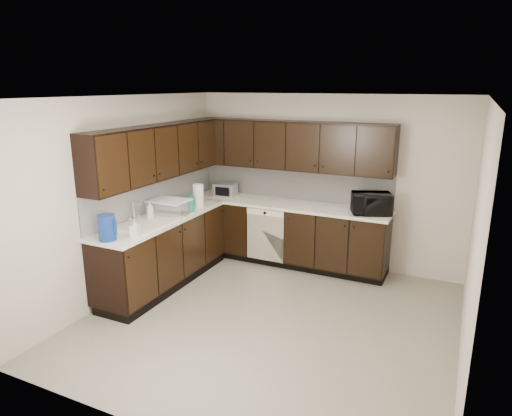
{
  "coord_description": "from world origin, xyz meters",
  "views": [
    {
      "loc": [
        1.88,
        -4.36,
        2.63
      ],
      "look_at": [
        -0.47,
        0.6,
        1.13
      ],
      "focal_mm": 32.0,
      "sensor_mm": 36.0,
      "label": 1
    }
  ],
  "objects_px": {
    "sink": "(148,228)",
    "microwave": "(371,204)",
    "storage_bin": "(169,207)",
    "blue_pitcher": "(107,228)",
    "toaster_oven": "(225,190)"
  },
  "relations": [
    {
      "from": "toaster_oven",
      "to": "storage_bin",
      "type": "distance_m",
      "value": 1.23
    },
    {
      "from": "sink",
      "to": "storage_bin",
      "type": "bearing_deg",
      "value": 89.61
    },
    {
      "from": "sink",
      "to": "microwave",
      "type": "bearing_deg",
      "value": 34.24
    },
    {
      "from": "sink",
      "to": "microwave",
      "type": "xyz_separation_m",
      "value": [
        2.43,
        1.65,
        0.2
      ]
    },
    {
      "from": "storage_bin",
      "to": "microwave",
      "type": "bearing_deg",
      "value": 26.1
    },
    {
      "from": "storage_bin",
      "to": "blue_pitcher",
      "type": "relative_size",
      "value": 1.69
    },
    {
      "from": "microwave",
      "to": "storage_bin",
      "type": "xyz_separation_m",
      "value": [
        -2.43,
        -1.19,
        -0.04
      ]
    },
    {
      "from": "sink",
      "to": "blue_pitcher",
      "type": "bearing_deg",
      "value": -90.66
    },
    {
      "from": "storage_bin",
      "to": "blue_pitcher",
      "type": "bearing_deg",
      "value": -90.55
    },
    {
      "from": "microwave",
      "to": "toaster_oven",
      "type": "xyz_separation_m",
      "value": [
        -2.25,
        0.03,
        -0.04
      ]
    },
    {
      "from": "storage_bin",
      "to": "blue_pitcher",
      "type": "height_order",
      "value": "blue_pitcher"
    },
    {
      "from": "sink",
      "to": "toaster_oven",
      "type": "xyz_separation_m",
      "value": [
        0.18,
        1.68,
        0.16
      ]
    },
    {
      "from": "toaster_oven",
      "to": "sink",
      "type": "bearing_deg",
      "value": -102.29
    },
    {
      "from": "sink",
      "to": "toaster_oven",
      "type": "distance_m",
      "value": 1.7
    },
    {
      "from": "sink",
      "to": "microwave",
      "type": "relative_size",
      "value": 1.61
    }
  ]
}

